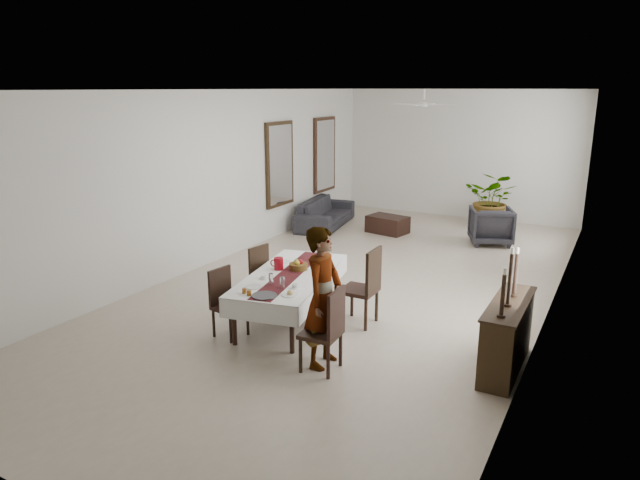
{
  "coord_description": "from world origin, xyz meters",
  "views": [
    {
      "loc": [
        3.79,
        -8.38,
        3.23
      ],
      "look_at": [
        -0.09,
        -1.23,
        1.05
      ],
      "focal_mm": 32.0,
      "sensor_mm": 36.0,
      "label": 1
    }
  ],
  "objects_px": {
    "sideboard_body": "(507,337)",
    "sofa": "(325,213)",
    "red_pitcher": "(279,264)",
    "dining_table_top": "(290,276)",
    "woman": "(323,297)"
  },
  "relations": [
    {
      "from": "sofa",
      "to": "sideboard_body",
      "type": "bearing_deg",
      "value": -145.22
    },
    {
      "from": "dining_table_top",
      "to": "sofa",
      "type": "relative_size",
      "value": 0.98
    },
    {
      "from": "dining_table_top",
      "to": "sofa",
      "type": "height_order",
      "value": "dining_table_top"
    },
    {
      "from": "sideboard_body",
      "to": "sofa",
      "type": "bearing_deg",
      "value": 134.32
    },
    {
      "from": "dining_table_top",
      "to": "sofa",
      "type": "bearing_deg",
      "value": 101.77
    },
    {
      "from": "sideboard_body",
      "to": "woman",
      "type": "bearing_deg",
      "value": -155.02
    },
    {
      "from": "red_pitcher",
      "to": "sideboard_body",
      "type": "xyz_separation_m",
      "value": [
        3.26,
        -0.17,
        -0.37
      ]
    },
    {
      "from": "dining_table_top",
      "to": "woman",
      "type": "relative_size",
      "value": 1.27
    },
    {
      "from": "sideboard_body",
      "to": "red_pitcher",
      "type": "bearing_deg",
      "value": 176.97
    },
    {
      "from": "woman",
      "to": "sideboard_body",
      "type": "distance_m",
      "value": 2.2
    },
    {
      "from": "woman",
      "to": "sofa",
      "type": "relative_size",
      "value": 0.78
    },
    {
      "from": "sideboard_body",
      "to": "sofa",
      "type": "relative_size",
      "value": 0.62
    },
    {
      "from": "red_pitcher",
      "to": "woman",
      "type": "relative_size",
      "value": 0.11
    },
    {
      "from": "red_pitcher",
      "to": "woman",
      "type": "height_order",
      "value": "woman"
    },
    {
      "from": "red_pitcher",
      "to": "woman",
      "type": "bearing_deg",
      "value": -39.61
    }
  ]
}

